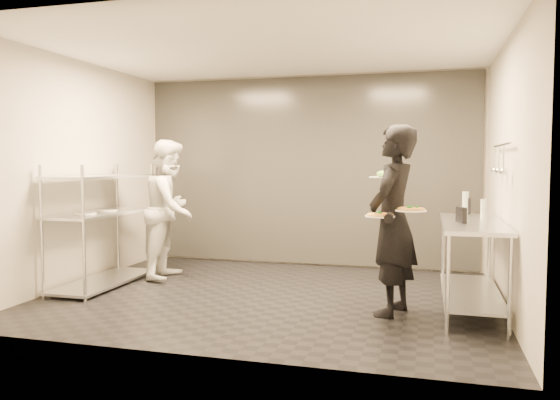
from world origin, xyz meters
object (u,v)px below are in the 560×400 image
(pizza_plate_near, at_px, (380,215))
(bottle_clear, at_px, (483,209))
(prep_counter, at_px, (472,250))
(chef, at_px, (171,209))
(bottle_green, at_px, (465,203))
(pos_monitor, at_px, (461,215))
(bottle_dark, at_px, (468,206))
(salad_plate, at_px, (383,176))
(pass_rack, at_px, (102,224))
(pizza_plate_far, at_px, (411,209))
(waiter, at_px, (393,220))

(pizza_plate_near, xyz_separation_m, bottle_clear, (1.03, 1.00, 0.00))
(prep_counter, height_order, chef, chef)
(chef, relative_size, bottle_green, 6.81)
(bottle_green, bearing_deg, pos_monitor, -95.83)
(bottle_clear, relative_size, bottle_dark, 1.08)
(bottle_green, bearing_deg, salad_plate, -135.55)
(pass_rack, bearing_deg, bottle_green, 10.56)
(pizza_plate_far, height_order, pos_monitor, pizza_plate_far)
(bottle_green, xyz_separation_m, bottle_clear, (0.16, -0.42, -0.03))
(waiter, xyz_separation_m, salad_plate, (-0.12, 0.32, 0.44))
(pizza_plate_far, relative_size, salad_plate, 0.99)
(waiter, relative_size, pizza_plate_near, 6.58)
(pizza_plate_near, bearing_deg, pizza_plate_far, -1.33)
(waiter, bearing_deg, bottle_clear, 144.72)
(bottle_green, distance_m, bottle_clear, 0.45)
(bottle_clear, bearing_deg, pos_monitor, -115.77)
(prep_counter, bearing_deg, pizza_plate_far, -133.76)
(waiter, bearing_deg, pos_monitor, 124.20)
(pass_rack, height_order, salad_plate, pass_rack)
(chef, bearing_deg, pos_monitor, -107.61)
(bottle_dark, bearing_deg, prep_counter, -90.79)
(waiter, height_order, salad_plate, waiter)
(chef, distance_m, pizza_plate_far, 3.39)
(pos_monitor, bearing_deg, chef, 152.60)
(pass_rack, distance_m, prep_counter, 4.33)
(waiter, distance_m, pizza_plate_near, 0.27)
(pizza_plate_near, xyz_separation_m, pizza_plate_far, (0.29, -0.01, 0.06))
(bottle_dark, bearing_deg, bottle_clear, -73.17)
(waiter, height_order, pizza_plate_near, waiter)
(pizza_plate_far, bearing_deg, pizza_plate_near, 178.67)
(pass_rack, height_order, bottle_green, pass_rack)
(pass_rack, relative_size, chef, 0.88)
(salad_plate, bearing_deg, pizza_plate_far, -61.30)
(bottle_clear, bearing_deg, salad_plate, -156.82)
(chef, height_order, bottle_dark, chef)
(chef, relative_size, bottle_clear, 8.72)
(salad_plate, bearing_deg, chef, 165.77)
(bottle_green, xyz_separation_m, bottle_dark, (0.03, 0.00, -0.04))
(pos_monitor, bearing_deg, salad_plate, 158.80)
(pos_monitor, bearing_deg, pass_rack, 163.11)
(prep_counter, relative_size, pizza_plate_near, 6.24)
(pizza_plate_near, xyz_separation_m, bottle_green, (0.87, 1.42, 0.03))
(pizza_plate_far, bearing_deg, bottle_green, 68.00)
(waiter, distance_m, bottle_clear, 1.20)
(prep_counter, bearing_deg, pass_rack, -179.97)
(waiter, xyz_separation_m, pizza_plate_near, (-0.11, -0.23, 0.07))
(waiter, height_order, pizza_plate_far, waiter)
(salad_plate, height_order, bottle_green, salad_plate)
(waiter, bearing_deg, bottle_dark, 161.16)
(pizza_plate_near, distance_m, pizza_plate_far, 0.30)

